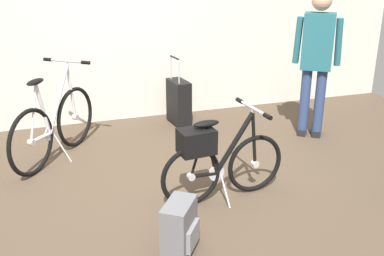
{
  "coord_description": "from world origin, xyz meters",
  "views": [
    {
      "loc": [
        -1.0,
        -3.15,
        1.94
      ],
      "look_at": [
        0.12,
        0.3,
        0.55
      ],
      "focal_mm": 42.6,
      "sensor_mm": 36.0,
      "label": 1
    }
  ],
  "objects_px": {
    "visitor_near_wall": "(316,57)",
    "handbag_on_floor": "(180,227)",
    "folding_bike_foreground": "(216,158)",
    "rolling_suitcase": "(179,102)",
    "display_bike_left": "(54,125)"
  },
  "relations": [
    {
      "from": "folding_bike_foreground",
      "to": "handbag_on_floor",
      "type": "height_order",
      "value": "folding_bike_foreground"
    },
    {
      "from": "folding_bike_foreground",
      "to": "visitor_near_wall",
      "type": "relative_size",
      "value": 0.7
    },
    {
      "from": "handbag_on_floor",
      "to": "visitor_near_wall",
      "type": "bearing_deg",
      "value": 38.63
    },
    {
      "from": "rolling_suitcase",
      "to": "handbag_on_floor",
      "type": "xyz_separation_m",
      "value": [
        -0.71,
        -2.44,
        -0.1
      ]
    },
    {
      "from": "folding_bike_foreground",
      "to": "rolling_suitcase",
      "type": "bearing_deg",
      "value": 83.0
    },
    {
      "from": "rolling_suitcase",
      "to": "display_bike_left",
      "type": "bearing_deg",
      "value": -157.94
    },
    {
      "from": "handbag_on_floor",
      "to": "display_bike_left",
      "type": "bearing_deg",
      "value": 111.91
    },
    {
      "from": "folding_bike_foreground",
      "to": "handbag_on_floor",
      "type": "distance_m",
      "value": 0.78
    },
    {
      "from": "rolling_suitcase",
      "to": "handbag_on_floor",
      "type": "height_order",
      "value": "rolling_suitcase"
    },
    {
      "from": "folding_bike_foreground",
      "to": "rolling_suitcase",
      "type": "relative_size",
      "value": 1.35
    },
    {
      "from": "rolling_suitcase",
      "to": "handbag_on_floor",
      "type": "relative_size",
      "value": 2.23
    },
    {
      "from": "rolling_suitcase",
      "to": "folding_bike_foreground",
      "type": "bearing_deg",
      "value": -97.0
    },
    {
      "from": "visitor_near_wall",
      "to": "handbag_on_floor",
      "type": "relative_size",
      "value": 4.29
    },
    {
      "from": "visitor_near_wall",
      "to": "handbag_on_floor",
      "type": "bearing_deg",
      "value": -141.37
    },
    {
      "from": "folding_bike_foreground",
      "to": "display_bike_left",
      "type": "relative_size",
      "value": 0.99
    }
  ]
}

